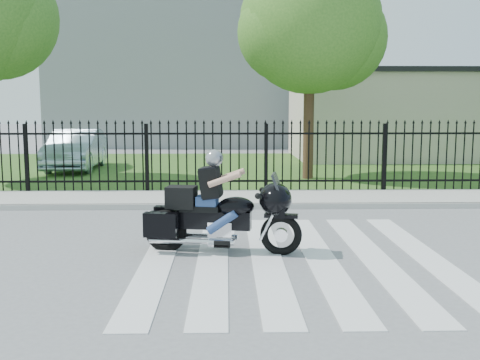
{
  "coord_description": "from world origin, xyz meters",
  "views": [
    {
      "loc": [
        -0.99,
        -8.08,
        2.26
      ],
      "look_at": [
        -0.77,
        1.32,
        1.0
      ],
      "focal_mm": 42.0,
      "sensor_mm": 36.0,
      "label": 1
    }
  ],
  "objects": [
    {
      "name": "ground",
      "position": [
        0.0,
        0.0,
        0.0
      ],
      "size": [
        120.0,
        120.0,
        0.0
      ],
      "primitive_type": "plane",
      "color": "slate",
      "rests_on": "ground"
    },
    {
      "name": "crosswalk",
      "position": [
        0.0,
        0.0,
        0.01
      ],
      "size": [
        5.0,
        5.5,
        0.01
      ],
      "primitive_type": null,
      "color": "silver",
      "rests_on": "ground"
    },
    {
      "name": "sidewalk",
      "position": [
        0.0,
        5.0,
        0.06
      ],
      "size": [
        40.0,
        2.0,
        0.12
      ],
      "primitive_type": "cube",
      "color": "#ADAAA3",
      "rests_on": "ground"
    },
    {
      "name": "curb",
      "position": [
        0.0,
        4.0,
        0.06
      ],
      "size": [
        40.0,
        0.12,
        0.12
      ],
      "primitive_type": "cube",
      "color": "#ADAAA3",
      "rests_on": "ground"
    },
    {
      "name": "grass_strip",
      "position": [
        0.0,
        12.0,
        0.01
      ],
      "size": [
        40.0,
        12.0,
        0.02
      ],
      "primitive_type": "cube",
      "color": "#29551D",
      "rests_on": "ground"
    },
    {
      "name": "iron_fence",
      "position": [
        0.0,
        6.0,
        0.9
      ],
      "size": [
        26.0,
        0.04,
        1.8
      ],
      "color": "black",
      "rests_on": "ground"
    },
    {
      "name": "tree_mid",
      "position": [
        1.5,
        9.0,
        4.67
      ],
      "size": [
        4.2,
        4.2,
        6.78
      ],
      "color": "#382316",
      "rests_on": "ground"
    },
    {
      "name": "building_low",
      "position": [
        7.0,
        16.0,
        1.75
      ],
      "size": [
        10.0,
        6.0,
        3.5
      ],
      "primitive_type": "cube",
      "color": "beige",
      "rests_on": "ground"
    },
    {
      "name": "building_low_roof",
      "position": [
        7.0,
        16.0,
        3.6
      ],
      "size": [
        10.2,
        6.2,
        0.2
      ],
      "primitive_type": "cube",
      "color": "black",
      "rests_on": "building_low"
    },
    {
      "name": "building_tall",
      "position": [
        -3.0,
        26.0,
        6.0
      ],
      "size": [
        15.0,
        10.0,
        12.0
      ],
      "primitive_type": "cube",
      "color": "gray",
      "rests_on": "ground"
    },
    {
      "name": "motorcycle_rider",
      "position": [
        -1.13,
        0.38,
        0.67
      ],
      "size": [
        2.44,
        1.06,
        1.63
      ],
      "rotation": [
        0.0,
        0.0,
        -0.17
      ],
      "color": "black",
      "rests_on": "ground"
    },
    {
      "name": "parked_car",
      "position": [
        -6.25,
        11.53,
        0.72
      ],
      "size": [
        1.69,
        4.33,
        1.41
      ],
      "primitive_type": "imported",
      "rotation": [
        0.0,
        0.0,
        0.05
      ],
      "color": "#A6C2D0",
      "rests_on": "grass_strip"
    }
  ]
}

